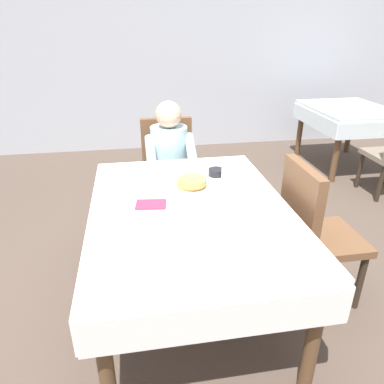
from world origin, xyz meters
name	(u,v)px	position (x,y,z in m)	size (l,w,h in m)	color
ground_plane	(190,306)	(0.00, 0.00, 0.00)	(14.00, 14.00, 0.00)	brown
back_wall	(148,28)	(0.00, 3.40, 1.60)	(12.00, 0.16, 3.20)	#B2B7C1
dining_table_main	(190,219)	(0.00, 0.00, 0.65)	(1.12, 1.52, 0.74)	white
chair_diner	(168,166)	(0.00, 1.17, 0.53)	(0.44, 0.45, 0.93)	brown
diner_person	(170,157)	(0.00, 1.01, 0.67)	(0.40, 0.43, 1.12)	silver
chair_right_side	(312,226)	(0.77, 0.00, 0.53)	(0.45, 0.44, 0.93)	brown
plate_breakfast	(192,188)	(0.05, 0.22, 0.75)	(0.28, 0.28, 0.02)	white
breakfast_stack	(192,182)	(0.05, 0.21, 0.78)	(0.18, 0.19, 0.07)	tan
cup_coffee	(228,174)	(0.30, 0.31, 0.78)	(0.11, 0.08, 0.08)	white
bowl_butter	(216,172)	(0.25, 0.40, 0.76)	(0.11, 0.11, 0.04)	black
fork_left_of_plate	(161,192)	(-0.14, 0.20, 0.74)	(0.18, 0.01, 0.01)	silver
knife_right_of_plate	(222,188)	(0.24, 0.20, 0.74)	(0.20, 0.01, 0.01)	silver
spoon_near_edge	(198,212)	(0.03, -0.09, 0.74)	(0.15, 0.01, 0.01)	silver
napkin_folded	(151,204)	(-0.22, 0.04, 0.74)	(0.17, 0.12, 0.01)	#8C2D4C
background_table_far	(348,117)	(2.32, 2.20, 0.62)	(0.92, 1.12, 0.74)	silver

